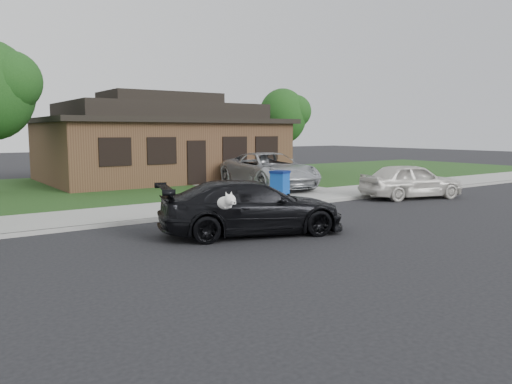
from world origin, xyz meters
TOP-DOWN VIEW (x-y plane):
  - ground at (0.00, 0.00)m, footprint 120.00×120.00m
  - sidewalk at (0.00, 5.00)m, footprint 60.00×3.00m
  - curb at (0.00, 3.50)m, footprint 60.00×0.12m
  - lawn at (0.00, 13.00)m, footprint 60.00×13.00m
  - driveway at (6.00, 10.00)m, footprint 4.50×13.00m
  - sedan at (-0.05, 0.34)m, footprint 5.32×3.41m
  - minivan at (6.13, 7.96)m, footprint 3.36×6.09m
  - white_compact at (9.30, 2.51)m, footprint 4.51×2.78m
  - recycling_bin at (4.60, 5.15)m, footprint 0.83×0.83m
  - house at (4.00, 15.00)m, footprint 12.60×8.60m
  - tree_1 at (12.14, 14.40)m, footprint 3.15×3.00m

SIDE VIEW (x-z plane):
  - ground at x=0.00m, z-range 0.00..0.00m
  - sidewalk at x=0.00m, z-range 0.00..0.12m
  - curb at x=0.00m, z-range 0.00..0.12m
  - lawn at x=0.00m, z-range 0.00..0.13m
  - driveway at x=6.00m, z-range 0.00..0.14m
  - recycling_bin at x=4.60m, z-range 0.13..1.18m
  - white_compact at x=9.30m, z-range 0.00..1.43m
  - sedan at x=-0.05m, z-range 0.00..1.44m
  - minivan at x=6.13m, z-range 0.14..1.75m
  - house at x=4.00m, z-range -0.19..4.46m
  - tree_1 at x=12.14m, z-range 1.09..6.34m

